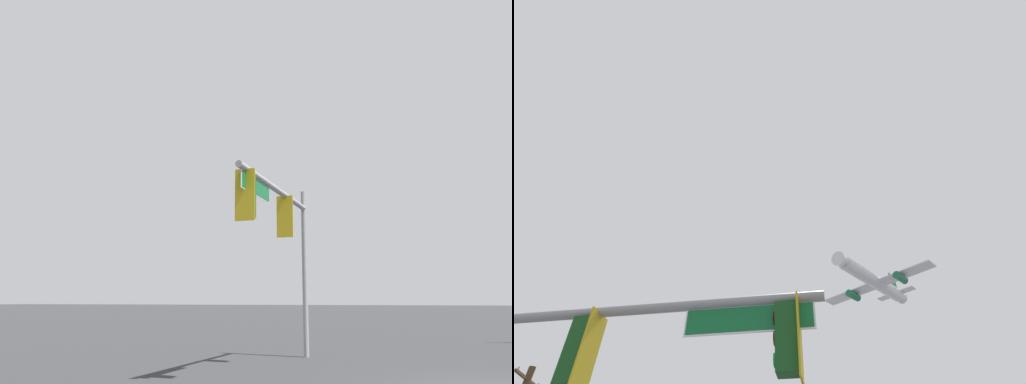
{
  "view_description": "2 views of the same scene",
  "coord_description": "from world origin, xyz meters",
  "views": [
    {
      "loc": [
        12.06,
        -1.63,
        1.86
      ],
      "look_at": [
        -3.15,
        -6.87,
        5.37
      ],
      "focal_mm": 35.0,
      "sensor_mm": 36.0,
      "label": 1
    },
    {
      "loc": [
        1.21,
        -11.82,
        1.84
      ],
      "look_at": [
        0.29,
        -5.33,
        8.0
      ],
      "focal_mm": 28.0,
      "sensor_mm": 36.0,
      "label": 2
    }
  ],
  "objects": [
    {
      "name": "signal_pole_near",
      "position": [
        -2.19,
        -5.76,
        4.23
      ],
      "size": [
        6.4,
        0.55,
        5.68
      ],
      "color": "gray",
      "rests_on": "ground_plane"
    },
    {
      "name": "airplane",
      "position": [
        13.1,
        69.13,
        48.34
      ],
      "size": [
        24.44,
        26.31,
        9.69
      ],
      "color": "silver"
    }
  ]
}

